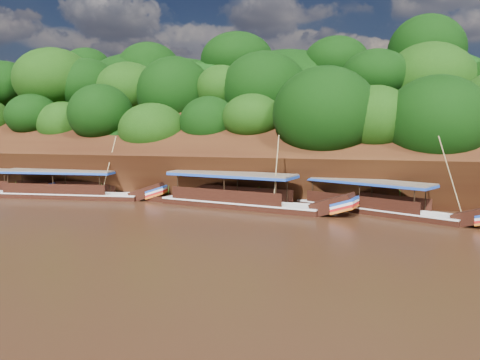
# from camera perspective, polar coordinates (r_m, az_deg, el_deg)

# --- Properties ---
(ground) EXTENTS (160.00, 160.00, 0.00)m
(ground) POSITION_cam_1_polar(r_m,az_deg,el_deg) (28.81, -5.13, -5.69)
(ground) COLOR black
(ground) RESTS_ON ground
(riverbank) EXTENTS (120.00, 30.06, 19.40)m
(riverbank) POSITION_cam_1_polar(r_m,az_deg,el_deg) (50.24, 4.05, 1.67)
(riverbank) COLOR black
(riverbank) RESTS_ON ground
(boat_0) EXTENTS (13.51, 8.16, 5.96)m
(boat_0) POSITION_cam_1_polar(r_m,az_deg,el_deg) (34.09, 17.23, -3.17)
(boat_0) COLOR black
(boat_0) RESTS_ON ground
(boat_1) EXTENTS (15.25, 5.17, 6.00)m
(boat_1) POSITION_cam_1_polar(r_m,az_deg,el_deg) (35.02, 1.15, -2.52)
(boat_1) COLOR black
(boat_1) RESTS_ON ground
(boat_2) EXTENTS (15.35, 3.63, 5.74)m
(boat_2) POSITION_cam_1_polar(r_m,az_deg,el_deg) (42.45, -19.29, -1.37)
(boat_2) COLOR black
(boat_2) RESTS_ON ground
(reeds) EXTENTS (49.58, 2.27, 2.26)m
(reeds) POSITION_cam_1_polar(r_m,az_deg,el_deg) (38.47, -4.36, -1.28)
(reeds) COLOR #2C5916
(reeds) RESTS_ON ground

